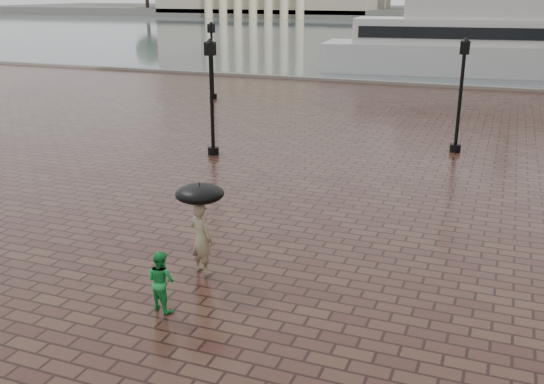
{
  "coord_description": "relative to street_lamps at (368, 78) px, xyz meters",
  "views": [
    {
      "loc": [
        4.74,
        -11.08,
        6.22
      ],
      "look_at": [
        -0.53,
        2.46,
        1.4
      ],
      "focal_mm": 40.0,
      "sensor_mm": 36.0,
      "label": 1
    }
  ],
  "objects": [
    {
      "name": "adult_pedestrian",
      "position": [
        0.09,
        -17.23,
        -1.47
      ],
      "size": [
        0.72,
        0.6,
        1.71
      ],
      "primitive_type": "imported",
      "rotation": [
        0.0,
        0.0,
        2.8
      ],
      "color": "tan",
      "rests_on": "ground"
    },
    {
      "name": "far_shore",
      "position": [
        1.5,
        142.5,
        -1.33
      ],
      "size": [
        300.0,
        60.0,
        2.0
      ],
      "primitive_type": "cube",
      "color": "#4C4C47",
      "rests_on": "ground"
    },
    {
      "name": "ground",
      "position": [
        1.5,
        -17.5,
        -2.33
      ],
      "size": [
        300.0,
        300.0,
        0.0
      ],
      "primitive_type": "plane",
      "color": "#3C201B",
      "rests_on": "ground"
    },
    {
      "name": "harbour_water",
      "position": [
        1.5,
        74.5,
        -2.33
      ],
      "size": [
        240.0,
        240.0,
        0.0
      ],
      "primitive_type": "plane",
      "color": "#4E5A5F",
      "rests_on": "ground"
    },
    {
      "name": "quay_edge",
      "position": [
        1.5,
        14.5,
        -2.33
      ],
      "size": [
        80.0,
        0.6,
        0.3
      ],
      "primitive_type": "cube",
      "color": "slate",
      "rests_on": "ground"
    },
    {
      "name": "street_lamps",
      "position": [
        0.0,
        0.0,
        0.0
      ],
      "size": [
        21.44,
        14.44,
        4.4
      ],
      "color": "black",
      "rests_on": "ground"
    },
    {
      "name": "child_pedestrian",
      "position": [
        0.12,
        -19.07,
        -1.68
      ],
      "size": [
        0.73,
        0.64,
        1.28
      ],
      "primitive_type": "imported",
      "rotation": [
        0.0,
        0.0,
        2.86
      ],
      "color": "green",
      "rests_on": "ground"
    },
    {
      "name": "umbrella",
      "position": [
        0.09,
        -17.23,
        -0.4
      ],
      "size": [
        1.1,
        1.1,
        1.15
      ],
      "color": "black",
      "rests_on": "ground"
    },
    {
      "name": "ferry_near",
      "position": [
        3.69,
        22.47,
        0.04
      ],
      "size": [
        24.43,
        8.29,
        7.86
      ],
      "rotation": [
        0.0,
        0.0,
        0.11
      ],
      "color": "silver",
      "rests_on": "ground"
    }
  ]
}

